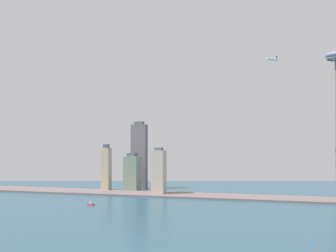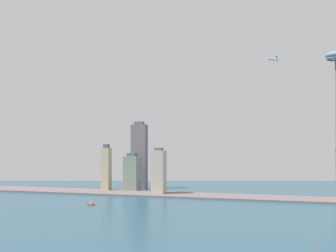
# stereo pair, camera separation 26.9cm
# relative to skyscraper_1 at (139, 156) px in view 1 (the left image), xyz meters

# --- Properties ---
(waterfront_pier) EXTENTS (898.39, 63.67, 2.46)m
(waterfront_pier) POSITION_rel_skyscraper_1_xyz_m (118.58, -77.94, -55.54)
(waterfront_pier) COLOR slate
(waterfront_pier) RESTS_ON ground
(skyscraper_1) EXTENTS (27.14, 13.44, 116.86)m
(skyscraper_1) POSITION_rel_skyscraper_1_xyz_m (0.00, 0.00, 0.00)
(skyscraper_1) COLOR slate
(skyscraper_1) RESTS_ON ground
(skyscraper_2) EXTENTS (23.44, 23.73, 63.29)m
(skyscraper_2) POSITION_rel_skyscraper_1_xyz_m (2.63, -40.77, -26.79)
(skyscraper_2) COLOR gray
(skyscraper_2) RESTS_ON ground
(skyscraper_4) EXTENTS (19.85, 19.04, 73.27)m
(skyscraper_4) POSITION_rel_skyscraper_1_xyz_m (60.24, -75.46, -21.53)
(skyscraper_4) COLOR #BFAF9E
(skyscraper_4) RESTS_ON ground
(skyscraper_6) EXTENTS (13.80, 13.93, 77.84)m
(skyscraper_6) POSITION_rel_skyscraper_1_xyz_m (-39.30, -51.59, -19.76)
(skyscraper_6) COLOR tan
(skyscraper_6) RESTS_ON ground
(boat_3) EXTENTS (10.54, 5.87, 4.33)m
(boat_3) POSITION_rel_skyscraper_1_xyz_m (10.71, -211.24, -55.23)
(boat_3) COLOR #B42A17
(boat_3) RESTS_ON ground
(channel_buoy_0) EXTENTS (1.61, 1.61, 2.41)m
(channel_buoy_0) POSITION_rel_skyscraper_1_xyz_m (10.15, -206.29, -55.57)
(channel_buoy_0) COLOR yellow
(channel_buoy_0) RESTS_ON ground
(channel_buoy_1) EXTENTS (1.03, 1.03, 2.60)m
(channel_buoy_1) POSITION_rel_skyscraper_1_xyz_m (83.00, -331.11, -55.47)
(channel_buoy_1) COLOR green
(channel_buoy_1) RESTS_ON ground
(channel_buoy_2) EXTENTS (1.49, 1.49, 2.51)m
(channel_buoy_2) POSITION_rel_skyscraper_1_xyz_m (296.87, -384.28, -55.52)
(channel_buoy_2) COLOR #E54C19
(channel_buoy_2) RESTS_ON ground
(airplane) EXTENTS (24.24, 23.03, 7.67)m
(airplane) POSITION_rel_skyscraper_1_xyz_m (236.79, -97.63, 142.98)
(airplane) COLOR silver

